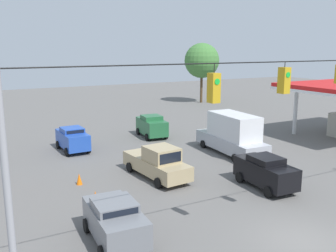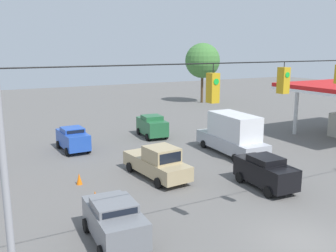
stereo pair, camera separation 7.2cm
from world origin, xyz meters
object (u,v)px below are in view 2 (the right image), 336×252
pickup_truck_tan_withflow_mid (157,163)px  traffic_cone_second (95,197)px  traffic_cone_nearest (120,222)px  traffic_cone_third (79,179)px  sedan_blue_withflow_far (73,139)px  tree_horizon_left (203,61)px  sedan_black_crossing_near (265,171)px  sedan_grey_parked_shoulder (114,220)px  overhead_signal_span (310,120)px  sedan_green_oncoming_deep (152,126)px  box_truck_silver_oncoming_far (232,134)px

pickup_truck_tan_withflow_mid → traffic_cone_second: pickup_truck_tan_withflow_mid is taller
traffic_cone_nearest → traffic_cone_third: bearing=-89.1°
traffic_cone_nearest → traffic_cone_second: size_ratio=1.00×
sedan_blue_withflow_far → tree_horizon_left: 30.59m
sedan_black_crossing_near → traffic_cone_second: bearing=-14.8°
sedan_grey_parked_shoulder → sedan_blue_withflow_far: bearing=-98.0°
sedan_black_crossing_near → traffic_cone_nearest: sedan_black_crossing_near is taller
overhead_signal_span → tree_horizon_left: bearing=-117.6°
traffic_cone_nearest → pickup_truck_tan_withflow_mid: bearing=-130.4°
traffic_cone_nearest → overhead_signal_span: bearing=143.9°
traffic_cone_nearest → sedan_green_oncoming_deep: bearing=-120.5°
pickup_truck_tan_withflow_mid → traffic_cone_third: 4.94m
tree_horizon_left → sedan_green_oncoming_deep: bearing=45.1°
sedan_black_crossing_near → box_truck_silver_oncoming_far: bearing=-112.6°
overhead_signal_span → tree_horizon_left: size_ratio=2.58×
sedan_grey_parked_shoulder → traffic_cone_second: size_ratio=5.72×
sedan_green_oncoming_deep → traffic_cone_third: bearing=44.2°
sedan_blue_withflow_far → overhead_signal_span: bearing=104.3°
sedan_grey_parked_shoulder → tree_horizon_left: bearing=-128.5°
overhead_signal_span → pickup_truck_tan_withflow_mid: overhead_signal_span is taller
traffic_cone_second → traffic_cone_third: bearing=-90.3°
sedan_blue_withflow_far → pickup_truck_tan_withflow_mid: 9.50m
traffic_cone_nearest → traffic_cone_third: size_ratio=1.00×
sedan_blue_withflow_far → sedan_black_crossing_near: (-7.93, 13.62, 0.01)m
sedan_blue_withflow_far → traffic_cone_second: 11.23m
sedan_blue_withflow_far → pickup_truck_tan_withflow_mid: bearing=109.1°
sedan_blue_withflow_far → pickup_truck_tan_withflow_mid: size_ratio=0.71×
sedan_green_oncoming_deep → traffic_cone_third: size_ratio=5.71×
pickup_truck_tan_withflow_mid → traffic_cone_second: bearing=23.7°
overhead_signal_span → traffic_cone_second: overhead_signal_span is taller
sedan_green_oncoming_deep → overhead_signal_span: bearing=82.0°
pickup_truck_tan_withflow_mid → sedan_green_oncoming_deep: (-4.63, -10.27, 0.07)m
sedan_black_crossing_near → tree_horizon_left: bearing=-117.4°
pickup_truck_tan_withflow_mid → traffic_cone_second: size_ratio=7.97×
sedan_blue_withflow_far → traffic_cone_nearest: size_ratio=5.65×
overhead_signal_span → traffic_cone_third: 13.97m
pickup_truck_tan_withflow_mid → tree_horizon_left: 34.59m
sedan_grey_parked_shoulder → pickup_truck_tan_withflow_mid: bearing=-129.7°
sedan_blue_withflow_far → sedan_grey_parked_shoulder: 15.47m
sedan_black_crossing_near → traffic_cone_nearest: (9.49, 0.85, -0.64)m
traffic_cone_second → traffic_cone_third: size_ratio=1.00×
sedan_blue_withflow_far → sedan_green_oncoming_deep: sedan_green_oncoming_deep is taller
overhead_signal_span → traffic_cone_second: bearing=-51.0°
sedan_black_crossing_near → traffic_cone_third: 11.21m
sedan_black_crossing_near → tree_horizon_left: tree_horizon_left is taller
sedan_blue_withflow_far → traffic_cone_second: sedan_blue_withflow_far is taller
box_truck_silver_oncoming_far → tree_horizon_left: (-13.50, -24.72, 4.73)m
sedan_grey_parked_shoulder → box_truck_silver_oncoming_far: (-12.91, -8.47, 0.61)m
traffic_cone_second → tree_horizon_left: (-25.94, -28.95, 5.93)m
box_truck_silver_oncoming_far → sedan_black_crossing_near: size_ratio=1.69×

